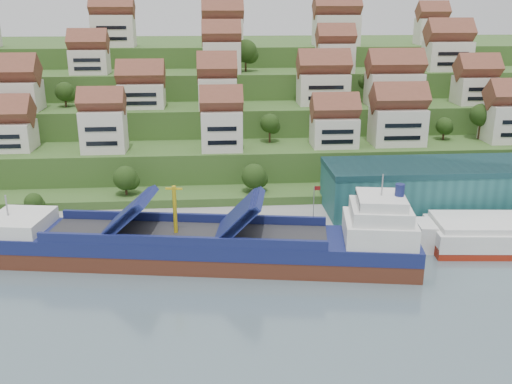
{
  "coord_description": "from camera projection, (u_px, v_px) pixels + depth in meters",
  "views": [
    {
      "loc": [
        -1.21,
        -92.73,
        43.36
      ],
      "look_at": [
        7.11,
        14.0,
        8.0
      ],
      "focal_mm": 40.0,
      "sensor_mm": 36.0,
      "label": 1
    }
  ],
  "objects": [
    {
      "name": "ground",
      "position": [
        222.0,
        260.0,
        101.47
      ],
      "size": [
        300.0,
        300.0,
        0.0
      ],
      "primitive_type": "plane",
      "color": "slate",
      "rests_on": "ground"
    },
    {
      "name": "quay",
      "position": [
        318.0,
        221.0,
        116.8
      ],
      "size": [
        180.0,
        14.0,
        2.2
      ],
      "primitive_type": "cube",
      "color": "gray",
      "rests_on": "ground"
    },
    {
      "name": "hillside",
      "position": [
        215.0,
        104.0,
        196.16
      ],
      "size": [
        260.0,
        128.0,
        31.0
      ],
      "color": "#2D4C1E",
      "rests_on": "ground"
    },
    {
      "name": "hillside_village",
      "position": [
        223.0,
        80.0,
        151.29
      ],
      "size": [
        158.74,
        61.76,
        29.31
      ],
      "color": "silver",
      "rests_on": "ground"
    },
    {
      "name": "hillside_trees",
      "position": [
        194.0,
        117.0,
        138.94
      ],
      "size": [
        144.66,
        61.99,
        31.02
      ],
      "color": "#254216",
      "rests_on": "ground"
    },
    {
      "name": "warehouse",
      "position": [
        469.0,
        186.0,
        119.15
      ],
      "size": [
        60.0,
        15.0,
        10.0
      ],
      "primitive_type": "cube",
      "color": "#235F61",
      "rests_on": "quay"
    },
    {
      "name": "flagpole",
      "position": [
        314.0,
        203.0,
        110.12
      ],
      "size": [
        1.28,
        0.16,
        8.0
      ],
      "color": "gray",
      "rests_on": "quay"
    },
    {
      "name": "cargo_ship",
      "position": [
        210.0,
        246.0,
        99.52
      ],
      "size": [
        76.45,
        23.29,
        16.72
      ],
      "rotation": [
        0.0,
        0.0,
        -0.16
      ],
      "color": "#522719",
      "rests_on": "ground"
    }
  ]
}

